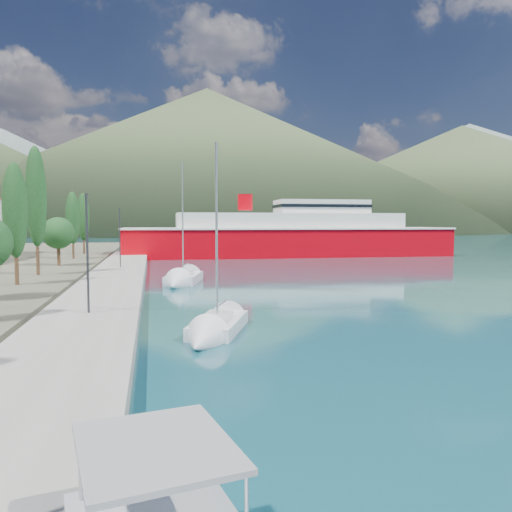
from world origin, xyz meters
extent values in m
plane|color=#134752|center=(0.00, 120.00, 0.00)|extent=(1400.00, 1400.00, 0.00)
cube|color=gray|center=(-9.00, 26.00, 0.40)|extent=(5.00, 88.00, 0.80)
cone|color=slate|center=(80.00, 680.00, 90.00)|extent=(760.00, 760.00, 180.00)
cone|color=slate|center=(420.00, 600.00, 70.00)|extent=(640.00, 640.00, 140.00)
cone|color=#405130|center=(40.00, 400.00, 57.50)|extent=(480.00, 480.00, 115.00)
cone|color=#405130|center=(260.00, 380.00, 45.00)|extent=(420.00, 420.00, 90.00)
cylinder|color=#47301E|center=(-15.83, 26.80, 1.72)|extent=(0.30, 0.30, 2.04)
ellipsoid|color=#1A421C|center=(-15.83, 26.80, 6.34)|extent=(1.80, 1.80, 7.22)
cylinder|color=#47301E|center=(-15.83, 34.00, 1.97)|extent=(0.30, 0.30, 2.53)
ellipsoid|color=#1A421C|center=(-15.83, 34.00, 7.72)|extent=(1.80, 1.80, 8.98)
cylinder|color=#47301E|center=(-15.83, 44.26, 1.79)|extent=(0.36, 0.36, 2.18)
sphere|color=#1A421C|center=(-15.83, 44.26, 4.27)|extent=(3.48, 3.48, 3.48)
cylinder|color=#47301E|center=(-15.83, 54.75, 1.66)|extent=(0.30, 0.30, 1.92)
ellipsoid|color=#1A421C|center=(-15.83, 54.75, 6.02)|extent=(1.80, 1.80, 6.81)
cylinder|color=#47301E|center=(-15.83, 65.29, 1.71)|extent=(0.30, 0.30, 2.01)
ellipsoid|color=#1A421C|center=(-15.83, 65.29, 6.28)|extent=(1.80, 1.80, 7.14)
cylinder|color=#2D2D33|center=(-9.00, 12.76, 3.80)|extent=(0.12, 0.12, 6.00)
cube|color=#2D2D33|center=(-9.00, 13.01, 6.80)|extent=(0.15, 0.50, 0.12)
cylinder|color=#2D2D33|center=(-9.00, 39.42, 3.80)|extent=(0.12, 0.12, 6.00)
cube|color=#2D2D33|center=(-9.00, 39.67, 6.80)|extent=(0.15, 0.50, 0.12)
cube|color=gray|center=(-5.79, -6.80, 2.28)|extent=(2.49, 2.79, 0.09)
cube|color=silver|center=(-2.59, 10.68, 0.23)|extent=(3.74, 5.51, 0.82)
cube|color=silver|center=(-2.71, 10.36, 0.77)|extent=(1.89, 2.35, 0.32)
cylinder|color=silver|center=(-2.71, 10.36, 4.94)|extent=(0.12, 0.12, 8.61)
cone|color=silver|center=(-3.74, 7.63, 0.23)|extent=(2.79, 2.96, 2.08)
cube|color=silver|center=(-2.98, 31.49, 0.28)|extent=(3.95, 6.30, 1.00)
cube|color=silver|center=(-3.07, 31.11, 0.95)|extent=(2.08, 2.65, 0.39)
cylinder|color=silver|center=(-3.07, 31.11, 5.79)|extent=(0.12, 0.12, 10.01)
cone|color=silver|center=(-3.92, 27.87, 0.28)|extent=(3.17, 3.29, 2.56)
cube|color=#C2000B|center=(15.96, 64.15, 1.97)|extent=(52.25, 11.84, 5.02)
cube|color=silver|center=(15.96, 64.15, 4.49)|extent=(52.63, 12.17, 0.27)
cube|color=silver|center=(15.96, 64.15, 5.56)|extent=(36.09, 9.68, 2.69)
cube|color=silver|center=(21.35, 64.04, 7.99)|extent=(14.71, 6.98, 2.15)
cylinder|color=#C2000B|center=(8.79, 64.30, 8.61)|extent=(2.33, 2.33, 2.51)
camera|label=1|loc=(-5.80, -13.67, 5.38)|focal=35.00mm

